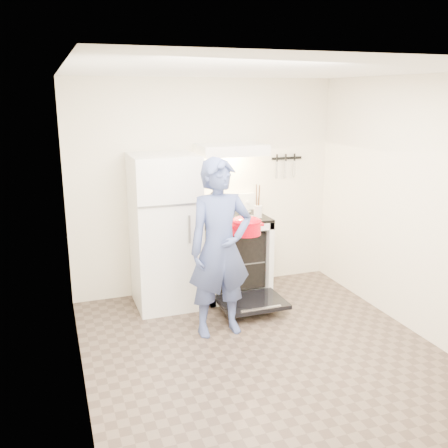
{
  "coord_description": "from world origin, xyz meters",
  "views": [
    {
      "loc": [
        -1.74,
        -3.76,
        2.33
      ],
      "look_at": [
        -0.05,
        1.0,
        1.0
      ],
      "focal_mm": 40.0,
      "sensor_mm": 36.0,
      "label": 1
    }
  ],
  "objects_px": {
    "stove_body": "(233,257)",
    "person": "(220,249)",
    "refrigerator": "(165,231)",
    "dutch_oven": "(246,228)",
    "tea_kettle": "(214,202)"
  },
  "relations": [
    {
      "from": "stove_body",
      "to": "refrigerator",
      "type": "bearing_deg",
      "value": -178.23
    },
    {
      "from": "stove_body",
      "to": "dutch_oven",
      "type": "height_order",
      "value": "dutch_oven"
    },
    {
      "from": "stove_body",
      "to": "dutch_oven",
      "type": "distance_m",
      "value": 0.8
    },
    {
      "from": "tea_kettle",
      "to": "person",
      "type": "height_order",
      "value": "person"
    },
    {
      "from": "refrigerator",
      "to": "dutch_oven",
      "type": "distance_m",
      "value": 0.94
    },
    {
      "from": "dutch_oven",
      "to": "person",
      "type": "bearing_deg",
      "value": -142.98
    },
    {
      "from": "person",
      "to": "dutch_oven",
      "type": "bearing_deg",
      "value": 35.46
    },
    {
      "from": "stove_body",
      "to": "person",
      "type": "height_order",
      "value": "person"
    },
    {
      "from": "stove_body",
      "to": "person",
      "type": "relative_size",
      "value": 0.53
    },
    {
      "from": "tea_kettle",
      "to": "dutch_oven",
      "type": "distance_m",
      "value": 0.83
    },
    {
      "from": "person",
      "to": "dutch_oven",
      "type": "distance_m",
      "value": 0.49
    },
    {
      "from": "tea_kettle",
      "to": "person",
      "type": "xyz_separation_m",
      "value": [
        -0.31,
        -1.12,
        -0.2
      ]
    },
    {
      "from": "refrigerator",
      "to": "tea_kettle",
      "type": "distance_m",
      "value": 0.74
    },
    {
      "from": "stove_body",
      "to": "tea_kettle",
      "type": "relative_size",
      "value": 3.55
    },
    {
      "from": "tea_kettle",
      "to": "refrigerator",
      "type": "bearing_deg",
      "value": -159.52
    }
  ]
}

